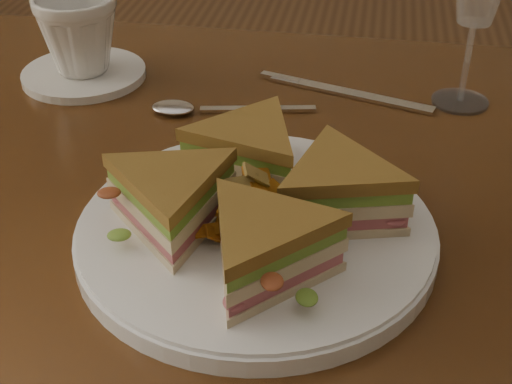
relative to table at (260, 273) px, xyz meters
The scene contains 8 objects.
table is the anchor object (origin of this frame).
plate 0.13m from the table, 83.08° to the right, with size 0.30×0.30×0.02m, color white.
sandwich_wedges 0.16m from the table, 83.08° to the right, with size 0.29×0.29×0.06m.
crisps_mound 0.16m from the table, 83.08° to the right, with size 0.09×0.09×0.05m, color #B56717, non-canonical shape.
spoon 0.21m from the table, 124.19° to the left, with size 0.18×0.05×0.01m.
knife 0.25m from the table, 75.79° to the left, with size 0.21×0.08×0.00m.
saucer 0.35m from the table, 140.12° to the left, with size 0.15×0.15×0.01m, color white.
coffee_cup 0.37m from the table, 140.12° to the left, with size 0.10×0.10×0.09m, color white.
Camera 1 is at (0.09, -0.54, 1.12)m, focal length 50.00 mm.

